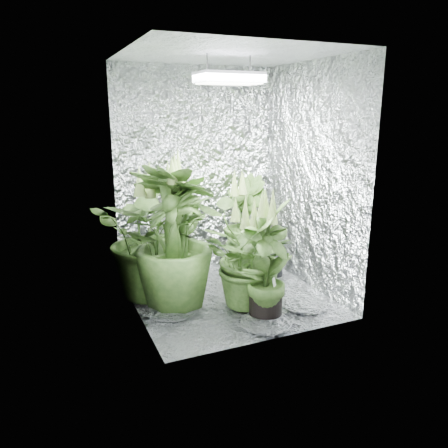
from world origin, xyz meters
TOP-DOWN VIEW (x-y plane):
  - ground at (0.00, 0.00)m, footprint 1.60×1.60m
  - walls at (0.00, 0.00)m, footprint 1.62×1.62m
  - ceiling at (0.00, 0.00)m, footprint 1.60×1.60m
  - grow_lamp at (0.00, 0.00)m, footprint 0.50×0.30m
  - plant_a at (-0.59, 0.24)m, footprint 1.14×1.14m
  - plant_b at (-0.19, 0.64)m, footprint 0.68×0.68m
  - plant_c at (0.43, 0.61)m, footprint 0.63×0.63m
  - plant_d at (-0.48, -0.02)m, footprint 0.92×0.92m
  - plant_e at (0.06, -0.26)m, footprint 1.00×1.00m
  - plant_f at (0.10, -0.49)m, footprint 0.70×0.70m
  - circulation_fan at (0.59, 0.27)m, footprint 0.16×0.32m
  - plant_label at (0.16, -0.52)m, footprint 0.05×0.05m

SIDE VIEW (x-z plane):
  - ground at x=0.00m, z-range 0.00..0.00m
  - circulation_fan at x=0.59m, z-range -0.03..0.34m
  - plant_label at x=0.16m, z-range 0.26..0.34m
  - plant_e at x=0.06m, z-range -0.03..0.92m
  - plant_b at x=-0.19m, z-range -0.05..0.97m
  - plant_c at x=0.43m, z-range -0.04..0.98m
  - plant_f at x=0.10m, z-range -0.04..1.00m
  - plant_a at x=-0.59m, z-range -0.03..1.15m
  - plant_d at x=-0.48m, z-range -0.04..1.24m
  - walls at x=0.00m, z-range 0.00..2.00m
  - grow_lamp at x=0.00m, z-range 1.72..1.94m
  - ceiling at x=0.00m, z-range 2.00..2.00m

